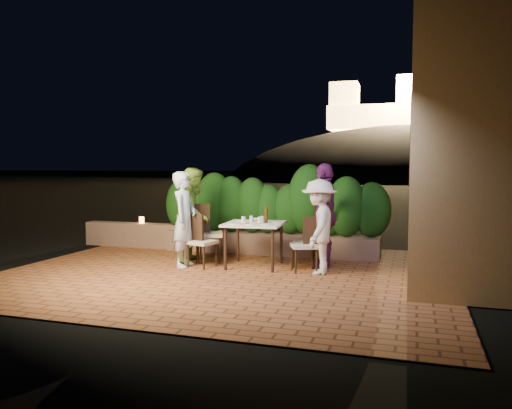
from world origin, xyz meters
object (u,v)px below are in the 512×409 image
at_px(dining_table, 254,245).
at_px(diner_blue, 184,219).
at_px(parapet_lamp, 142,220).
at_px(diner_purple, 325,215).
at_px(chair_left_back, 209,233).
at_px(chair_left_front, 202,241).
at_px(chair_right_front, 304,244).
at_px(diner_white, 319,227).
at_px(diner_green, 195,215).
at_px(chair_right_back, 304,242).
at_px(beer_bottle, 266,214).
at_px(bowl, 255,220).

relative_size(dining_table, diner_blue, 0.59).
bearing_deg(dining_table, parapet_lamp, 156.13).
bearing_deg(diner_purple, chair_left_back, -88.96).
relative_size(chair_left_front, diner_purple, 0.51).
bearing_deg(parapet_lamp, dining_table, -23.87).
bearing_deg(chair_right_front, diner_purple, -138.03).
relative_size(chair_left_back, diner_white, 0.69).
bearing_deg(diner_green, chair_left_front, -142.59).
bearing_deg(diner_blue, chair_left_front, -84.90).
height_order(diner_green, parapet_lamp, diner_green).
height_order(chair_left_front, chair_right_back, chair_left_front).
height_order(diner_blue, diner_purple, diner_purple).
relative_size(chair_right_front, diner_green, 0.53).
bearing_deg(diner_blue, beer_bottle, -77.39).
relative_size(chair_left_back, diner_blue, 0.64).
bearing_deg(chair_right_back, chair_right_front, 94.65).
xyz_separation_m(bowl, diner_green, (-1.10, -0.08, 0.06)).
distance_m(bowl, chair_right_front, 1.10).
distance_m(chair_left_back, diner_blue, 0.62).
height_order(dining_table, diner_green, diner_green).
distance_m(chair_right_front, chair_right_back, 0.44).
bearing_deg(chair_right_back, diner_blue, 10.03).
relative_size(chair_right_back, diner_white, 0.56).
xyz_separation_m(chair_left_front, parapet_lamp, (-2.08, 1.57, 0.13)).
bearing_deg(chair_left_back, diner_blue, -136.99).
distance_m(diner_green, parapet_lamp, 2.08).
xyz_separation_m(dining_table, diner_purple, (1.13, 0.36, 0.50)).
xyz_separation_m(chair_left_front, chair_right_front, (1.73, 0.14, 0.00)).
relative_size(dining_table, chair_left_front, 1.08).
xyz_separation_m(chair_right_back, diner_white, (0.34, -0.49, 0.33)).
bearing_deg(chair_left_back, chair_left_front, -103.15).
relative_size(beer_bottle, diner_green, 0.18).
bearing_deg(chair_left_back, diner_purple, -16.80).
height_order(diner_purple, parapet_lamp, diner_purple).
height_order(chair_left_back, diner_purple, diner_purple).
height_order(diner_green, diner_white, diner_green).
relative_size(chair_left_front, parapet_lamp, 6.32).
distance_m(chair_right_front, diner_purple, 0.70).
relative_size(beer_bottle, chair_right_back, 0.36).
bearing_deg(diner_white, dining_table, -101.91).
relative_size(diner_green, diner_white, 1.12).
bearing_deg(beer_bottle, diner_purple, 17.49).
distance_m(chair_left_back, chair_right_back, 1.71).
relative_size(chair_left_back, diner_green, 0.62).
height_order(chair_left_back, diner_green, diner_green).
bearing_deg(diner_blue, chair_left_back, -28.85).
bearing_deg(chair_right_back, chair_left_back, -3.73).
xyz_separation_m(beer_bottle, diner_purple, (0.94, 0.30, -0.03)).
height_order(chair_left_front, chair_right_front, chair_right_front).
height_order(dining_table, diner_blue, diner_blue).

